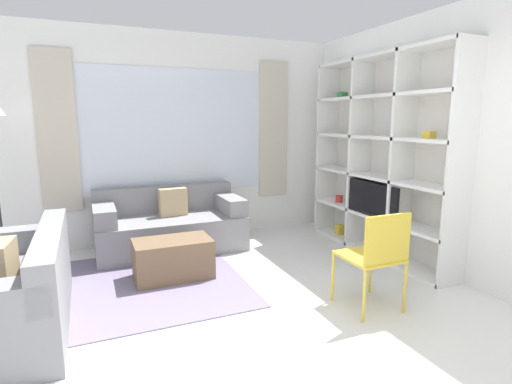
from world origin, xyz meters
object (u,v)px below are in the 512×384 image
couch_side (11,294)px  ottoman (173,259)px  folding_chair (376,252)px  shelving_unit (382,159)px  couch_main (170,226)px

couch_side → ottoman: size_ratio=2.13×
folding_chair → shelving_unit: bearing=-130.7°
couch_side → folding_chair: size_ratio=1.88×
shelving_unit → couch_side: shelving_unit is taller
shelving_unit → folding_chair: bearing=-130.7°
couch_side → folding_chair: (2.75, -0.83, 0.22)m
shelving_unit → ottoman: shelving_unit is taller
couch_main → ottoman: (-0.16, -0.94, -0.09)m
couch_side → folding_chair: folding_chair is taller
couch_main → folding_chair: bearing=-61.7°
couch_main → folding_chair: 2.64m
folding_chair → couch_main: bearing=-61.7°
couch_main → couch_side: bearing=-135.2°
couch_main → shelving_unit: bearing=-25.4°
couch_main → ottoman: 0.96m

